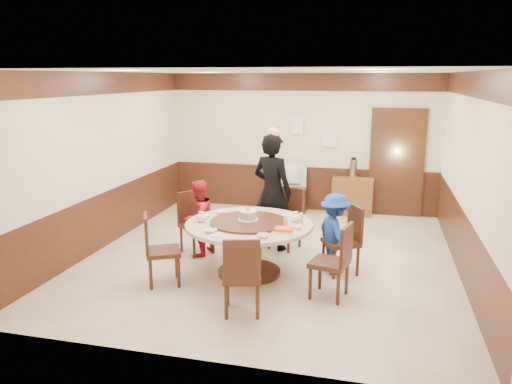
% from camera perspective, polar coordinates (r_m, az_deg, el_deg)
% --- Properties ---
extents(room, '(6.00, 6.04, 2.84)m').
position_cam_1_polar(room, '(7.51, 1.80, 0.38)').
color(room, beige).
rests_on(room, ground).
extents(banquet_table, '(1.77, 1.77, 0.78)m').
position_cam_1_polar(banquet_table, '(6.98, -0.80, -5.26)').
color(banquet_table, '#3A1D12').
rests_on(banquet_table, ground).
extents(chair_0, '(0.61, 0.60, 0.97)m').
position_cam_1_polar(chair_0, '(7.20, 9.80, -6.78)').
color(chair_0, '#3A1D12').
rests_on(chair_0, ground).
extents(chair_1, '(0.56, 0.57, 0.97)m').
position_cam_1_polar(chair_1, '(8.13, 3.39, -4.30)').
color(chair_1, '#3A1D12').
rests_on(chair_1, ground).
extents(chair_2, '(0.62, 0.61, 0.97)m').
position_cam_1_polar(chair_2, '(7.94, -6.85, -4.79)').
color(chair_2, '#3A1D12').
rests_on(chair_2, ground).
extents(chair_3, '(0.60, 0.59, 0.97)m').
position_cam_1_polar(chair_3, '(6.85, -10.70, -7.87)').
color(chair_3, '#3A1D12').
rests_on(chair_3, ground).
extents(chair_4, '(0.54, 0.54, 0.97)m').
position_cam_1_polar(chair_4, '(5.94, -1.60, -11.00)').
color(chair_4, '#3A1D12').
rests_on(chair_4, ground).
extents(chair_5, '(0.53, 0.53, 0.97)m').
position_cam_1_polar(chair_5, '(6.41, 8.54, -9.29)').
color(chair_5, '#3A1D12').
rests_on(chair_5, ground).
extents(person_standing, '(0.80, 0.66, 1.87)m').
position_cam_1_polar(person_standing, '(7.94, 1.88, 0.02)').
color(person_standing, black).
rests_on(person_standing, ground).
extents(person_red, '(0.61, 0.69, 1.19)m').
position_cam_1_polar(person_red, '(7.75, -6.58, -2.99)').
color(person_red, red).
rests_on(person_red, ground).
extents(person_blue, '(0.76, 0.86, 1.15)m').
position_cam_1_polar(person_blue, '(7.10, 8.99, -4.74)').
color(person_blue, '#173A98').
rests_on(person_blue, ground).
extents(birthday_cake, '(0.28, 0.28, 0.19)m').
position_cam_1_polar(birthday_cake, '(6.93, -0.91, -2.67)').
color(birthday_cake, white).
rests_on(birthday_cake, banquet_table).
extents(teapot_left, '(0.17, 0.15, 0.13)m').
position_cam_1_polar(teapot_left, '(6.99, -6.26, -2.93)').
color(teapot_left, white).
rests_on(teapot_left, banquet_table).
extents(teapot_right, '(0.17, 0.15, 0.13)m').
position_cam_1_polar(teapot_right, '(6.97, 4.57, -2.94)').
color(teapot_right, white).
rests_on(teapot_right, banquet_table).
extents(bowl_0, '(0.14, 0.14, 0.04)m').
position_cam_1_polar(bowl_0, '(7.42, -4.11, -2.29)').
color(bowl_0, white).
rests_on(bowl_0, banquet_table).
extents(bowl_1, '(0.15, 0.15, 0.05)m').
position_cam_1_polar(bowl_1, '(6.29, 0.83, -5.03)').
color(bowl_1, white).
rests_on(bowl_1, banquet_table).
extents(bowl_2, '(0.17, 0.17, 0.04)m').
position_cam_1_polar(bowl_2, '(6.53, -5.19, -4.44)').
color(bowl_2, white).
rests_on(bowl_2, banquet_table).
extents(bowl_3, '(0.15, 0.15, 0.05)m').
position_cam_1_polar(bowl_3, '(6.66, 4.61, -4.04)').
color(bowl_3, white).
rests_on(bowl_3, banquet_table).
extents(bowl_4, '(0.16, 0.16, 0.04)m').
position_cam_1_polar(bowl_4, '(7.21, -5.88, -2.77)').
color(bowl_4, white).
rests_on(bowl_4, banquet_table).
extents(saucer_near, '(0.18, 0.18, 0.01)m').
position_cam_1_polar(saucer_near, '(6.39, -4.47, -4.95)').
color(saucer_near, white).
rests_on(saucer_near, banquet_table).
extents(saucer_far, '(0.18, 0.18, 0.01)m').
position_cam_1_polar(saucer_far, '(7.29, 3.63, -2.66)').
color(saucer_far, white).
rests_on(saucer_far, banquet_table).
extents(shrimp_platter, '(0.30, 0.20, 0.06)m').
position_cam_1_polar(shrimp_platter, '(6.50, 3.23, -4.41)').
color(shrimp_platter, white).
rests_on(shrimp_platter, banquet_table).
extents(bottle_0, '(0.06, 0.06, 0.16)m').
position_cam_1_polar(bottle_0, '(6.71, 3.43, -3.37)').
color(bottle_0, silver).
rests_on(bottle_0, banquet_table).
extents(bottle_1, '(0.06, 0.06, 0.16)m').
position_cam_1_polar(bottle_1, '(6.81, 5.17, -3.17)').
color(bottle_1, silver).
rests_on(bottle_1, banquet_table).
extents(tv_stand, '(0.85, 0.45, 0.50)m').
position_cam_1_polar(tv_stand, '(10.37, 3.42, -0.80)').
color(tv_stand, '#3A1D12').
rests_on(tv_stand, ground).
extents(television, '(0.83, 0.18, 0.47)m').
position_cam_1_polar(television, '(10.26, 3.45, 1.84)').
color(television, gray).
rests_on(television, tv_stand).
extents(side_cabinet, '(0.80, 0.40, 0.75)m').
position_cam_1_polar(side_cabinet, '(10.21, 10.95, -0.51)').
color(side_cabinet, brown).
rests_on(side_cabinet, ground).
extents(thermos, '(0.15, 0.15, 0.38)m').
position_cam_1_polar(thermos, '(10.10, 11.06, 2.61)').
color(thermos, silver).
rests_on(thermos, side_cabinet).
extents(notice_left, '(0.25, 0.00, 0.35)m').
position_cam_1_polar(notice_left, '(10.28, 4.73, 7.55)').
color(notice_left, white).
rests_on(notice_left, room).
extents(notice_right, '(0.30, 0.00, 0.22)m').
position_cam_1_polar(notice_right, '(10.23, 8.31, 5.74)').
color(notice_right, white).
rests_on(notice_right, room).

